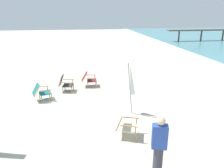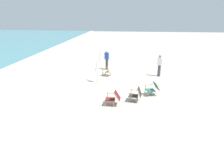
% 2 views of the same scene
% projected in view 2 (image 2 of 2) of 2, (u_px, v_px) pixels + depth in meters
% --- Properties ---
extents(ground_plane, '(80.00, 80.00, 0.00)m').
position_uv_depth(ground_plane, '(129.00, 88.00, 12.82)').
color(ground_plane, '#B7AF9E').
extents(beach_chair_back_right, '(0.76, 0.83, 0.81)m').
position_uv_depth(beach_chair_back_right, '(108.00, 70.00, 15.09)').
color(beach_chair_back_right, beige).
rests_on(beach_chair_back_right, ground).
extents(beach_chair_front_right, '(0.67, 0.76, 0.82)m').
position_uv_depth(beach_chair_front_right, '(136.00, 94.00, 10.73)').
color(beach_chair_front_right, '#28282D').
rests_on(beach_chair_front_right, ground).
extents(beach_chair_back_left, '(0.79, 0.91, 0.78)m').
position_uv_depth(beach_chair_back_left, '(153.00, 88.00, 11.56)').
color(beach_chair_back_left, '#196066').
rests_on(beach_chair_back_left, ground).
extents(beach_chair_far_center, '(0.62, 0.80, 0.77)m').
position_uv_depth(beach_chair_far_center, '(113.00, 97.00, 10.30)').
color(beach_chair_far_center, maroon).
rests_on(beach_chair_far_center, ground).
extents(umbrella_furled_white, '(0.45, 0.44, 2.10)m').
position_uv_depth(umbrella_furled_white, '(98.00, 63.00, 13.40)').
color(umbrella_furled_white, '#B7B2A8').
rests_on(umbrella_furled_white, ground).
extents(person_near_chairs, '(0.28, 0.38, 1.63)m').
position_uv_depth(person_near_chairs, '(160.00, 65.00, 14.87)').
color(person_near_chairs, '#383842').
rests_on(person_near_chairs, ground).
extents(person_by_waterline, '(0.28, 0.38, 1.63)m').
position_uv_depth(person_by_waterline, '(107.00, 59.00, 16.75)').
color(person_by_waterline, '#383842').
rests_on(person_by_waterline, ground).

